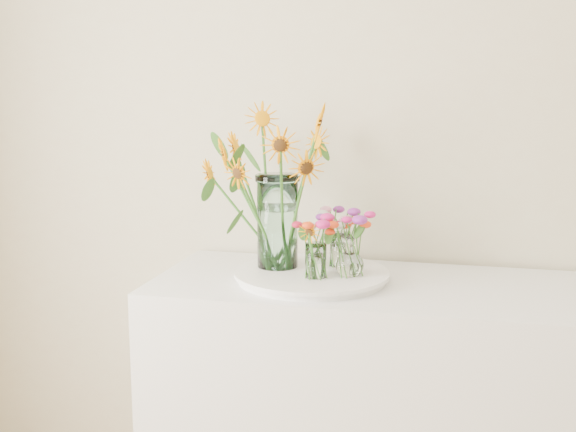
# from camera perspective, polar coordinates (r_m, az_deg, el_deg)

# --- Properties ---
(counter) EXTENTS (1.40, 0.60, 0.90)m
(counter) POSITION_cam_1_polar(r_m,az_deg,el_deg) (2.45, 6.64, -15.44)
(counter) COLOR white
(counter) RESTS_ON ground_plane
(tray) EXTENTS (0.47, 0.47, 0.02)m
(tray) POSITION_cam_1_polar(r_m,az_deg,el_deg) (2.30, 1.87, -4.81)
(tray) COLOR white
(tray) RESTS_ON counter
(mason_jar) EXTENTS (0.14, 0.14, 0.31)m
(mason_jar) POSITION_cam_1_polar(r_m,az_deg,el_deg) (2.33, -0.84, -0.45)
(mason_jar) COLOR #B5EDE2
(mason_jar) RESTS_ON tray
(sunflower_bouquet) EXTENTS (0.84, 0.84, 0.54)m
(sunflower_bouquet) POSITION_cam_1_polar(r_m,az_deg,el_deg) (2.31, -0.85, 2.36)
(sunflower_bouquet) COLOR #FA9A05
(sunflower_bouquet) RESTS_ON tray
(small_vase_a) EXTENTS (0.08, 0.08, 0.11)m
(small_vase_a) POSITION_cam_1_polar(r_m,az_deg,el_deg) (2.22, 2.21, -3.59)
(small_vase_a) COLOR white
(small_vase_a) RESTS_ON tray
(wildflower_posy_a) EXTENTS (0.18, 0.18, 0.20)m
(wildflower_posy_a) POSITION_cam_1_polar(r_m,az_deg,el_deg) (2.21, 2.22, -2.46)
(wildflower_posy_a) COLOR #EC3E14
(wildflower_posy_a) RESTS_ON tray
(small_vase_b) EXTENTS (0.12, 0.12, 0.13)m
(small_vase_b) POSITION_cam_1_polar(r_m,az_deg,el_deg) (2.25, 4.90, -3.23)
(small_vase_b) COLOR white
(small_vase_b) RESTS_ON tray
(wildflower_posy_b) EXTENTS (0.19, 0.19, 0.22)m
(wildflower_posy_b) POSITION_cam_1_polar(r_m,az_deg,el_deg) (2.24, 4.92, -2.11)
(wildflower_posy_b) COLOR #EC3E14
(wildflower_posy_b) RESTS_ON tray
(small_vase_c) EXTENTS (0.08, 0.08, 0.11)m
(small_vase_c) POSITION_cam_1_polar(r_m,az_deg,el_deg) (2.36, 4.12, -2.71)
(small_vase_c) COLOR white
(small_vase_c) RESTS_ON tray
(wildflower_posy_c) EXTENTS (0.21, 0.21, 0.20)m
(wildflower_posy_c) POSITION_cam_1_polar(r_m,az_deg,el_deg) (2.35, 4.14, -1.64)
(wildflower_posy_c) COLOR #EC3E14
(wildflower_posy_c) RESTS_ON tray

